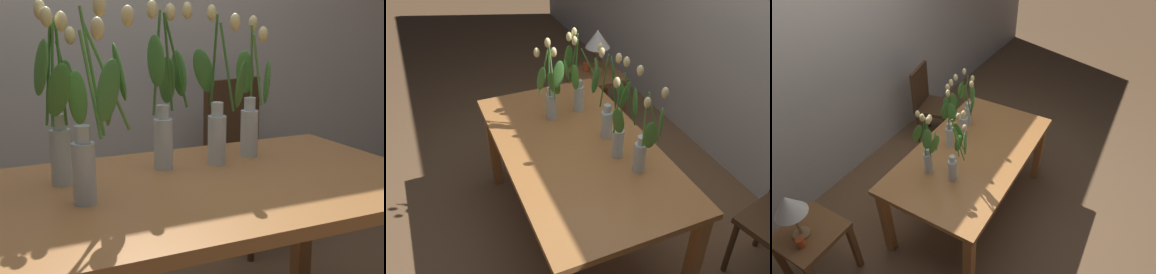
# 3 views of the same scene
# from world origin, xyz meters

# --- Properties ---
(ground_plane) EXTENTS (18.00, 18.00, 0.00)m
(ground_plane) POSITION_xyz_m (0.00, 0.00, 0.00)
(ground_plane) COLOR brown
(dining_table) EXTENTS (1.60, 0.90, 0.74)m
(dining_table) POSITION_xyz_m (0.00, 0.00, 0.65)
(dining_table) COLOR #B7753D
(dining_table) RESTS_ON ground
(tulip_vase_0) EXTENTS (0.14, 0.16, 0.54)m
(tulip_vase_0) POSITION_xyz_m (0.35, 0.24, 0.92)
(tulip_vase_0) COLOR silver
(tulip_vase_0) RESTS_ON dining_table
(tulip_vase_1) EXTENTS (0.17, 0.21, 0.57)m
(tulip_vase_1) POSITION_xyz_m (0.18, 0.19, 0.92)
(tulip_vase_1) COLOR silver
(tulip_vase_1) RESTS_ON dining_table
(tulip_vase_2) EXTENTS (0.18, 0.28, 0.58)m
(tulip_vase_2) POSITION_xyz_m (-0.39, 0.17, 0.97)
(tulip_vase_2) COLOR silver
(tulip_vase_2) RESTS_ON dining_table
(tulip_vase_3) EXTENTS (0.21, 0.23, 0.58)m
(tulip_vase_3) POSITION_xyz_m (-0.02, 0.22, 0.96)
(tulip_vase_3) COLOR silver
(tulip_vase_3) RESTS_ON dining_table
(tulip_vase_4) EXTENTS (0.19, 0.18, 0.59)m
(tulip_vase_4) POSITION_xyz_m (-0.34, -0.04, 0.96)
(tulip_vase_4) COLOR silver
(tulip_vase_4) RESTS_ON dining_table
(side_table) EXTENTS (0.44, 0.44, 0.55)m
(side_table) POSITION_xyz_m (-1.20, 0.70, 0.43)
(side_table) COLOR brown
(side_table) RESTS_ON ground
(table_lamp) EXTENTS (0.22, 0.22, 0.40)m
(table_lamp) POSITION_xyz_m (-1.24, 0.72, 0.86)
(table_lamp) COLOR olive
(table_lamp) RESTS_ON side_table
(pillar_candle) EXTENTS (0.06, 0.06, 0.07)m
(pillar_candle) POSITION_xyz_m (-1.30, 0.64, 0.59)
(pillar_candle) COLOR #CC4C23
(pillar_candle) RESTS_ON side_table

